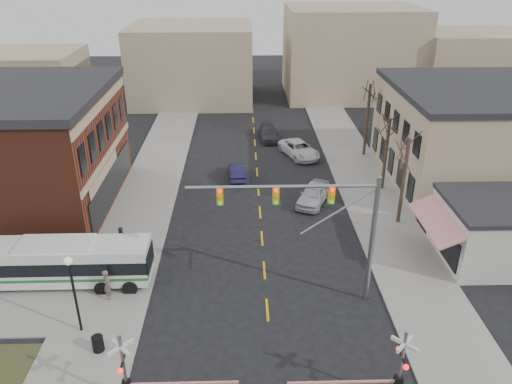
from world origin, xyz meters
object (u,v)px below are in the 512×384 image
car_c (299,149)px  pedestrian_far (122,239)px  rr_crossing_east (391,367)px  trash_bin (98,344)px  traffic_signal_mast (324,215)px  rr_crossing_west (134,370)px  car_a (313,194)px  pedestrian_near (108,284)px  transit_bus (59,262)px  car_b (237,171)px  street_lamp (72,280)px  car_d (269,133)px

car_c → pedestrian_far: pedestrian_far is taller
rr_crossing_east → trash_bin: 14.64m
traffic_signal_mast → rr_crossing_west: traffic_signal_mast is taller
car_a → pedestrian_near: 18.50m
transit_bus → car_b: (10.80, 15.84, -0.97)m
rr_crossing_east → street_lamp: 16.36m
transit_bus → pedestrian_near: size_ratio=5.70×
trash_bin → pedestrian_near: (-0.47, 4.35, 0.55)m
pedestrian_near → street_lamp: bearing=144.0°
trash_bin → street_lamp: bearing=130.6°
car_a → pedestrian_near: (-13.83, -12.28, 0.29)m
car_d → pedestrian_far: size_ratio=2.66×
car_c → rr_crossing_east: bearing=-110.4°
trash_bin → car_b: 22.93m
car_b → car_d: size_ratio=0.86×
transit_bus → pedestrian_far: size_ratio=6.30×
car_b → rr_crossing_east: bearing=101.5°
traffic_signal_mast → car_d: 28.72m
rr_crossing_west → street_lamp: street_lamp is taller
street_lamp → car_d: size_ratio=1.00×
car_b → car_c: size_ratio=0.75×
car_c → traffic_signal_mast: bearing=-115.3°
transit_bus → rr_crossing_west: (6.39, -9.26, 0.33)m
rr_crossing_east → street_lamp: size_ratio=1.19×
car_c → pedestrian_near: pedestrian_near is taller
rr_crossing_west → trash_bin: (-2.62, 3.27, -1.41)m
traffic_signal_mast → pedestrian_far: size_ratio=5.90×
car_c → transit_bus: bearing=-151.1°
rr_crossing_west → trash_bin: bearing=128.7°
pedestrian_far → rr_crossing_west: bearing=-117.9°
street_lamp → pedestrian_near: street_lamp is taller
rr_crossing_west → pedestrian_near: 8.27m
traffic_signal_mast → pedestrian_near: (-12.46, 0.35, -4.66)m
car_a → car_b: 8.20m
car_c → pedestrian_near: 26.53m
rr_crossing_west → street_lamp: 6.43m
transit_bus → pedestrian_near: 3.73m
rr_crossing_east → pedestrian_near: rr_crossing_east is taller
car_a → car_b: size_ratio=1.17×
car_b → pedestrian_far: pedestrian_far is taller
pedestrian_near → pedestrian_far: pedestrian_near is taller
pedestrian_near → traffic_signal_mast: bearing=-110.0°
transit_bus → trash_bin: bearing=-57.8°
rr_crossing_west → rr_crossing_east: bearing=-0.7°
transit_bus → trash_bin: (3.77, -5.99, -1.08)m
traffic_signal_mast → pedestrian_near: 13.31m
rr_crossing_west → car_c: (10.68, 30.30, -1.22)m
trash_bin → car_c: size_ratio=0.16×
transit_bus → car_c: 27.11m
car_c → pedestrian_far: (-14.04, -17.38, 0.26)m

